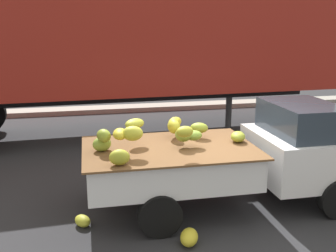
{
  "coord_description": "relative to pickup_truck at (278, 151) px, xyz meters",
  "views": [
    {
      "loc": [
        -2.04,
        -5.75,
        2.95
      ],
      "look_at": [
        -0.74,
        0.24,
        1.39
      ],
      "focal_mm": 42.03,
      "sensor_mm": 36.0,
      "label": 1
    }
  ],
  "objects": [
    {
      "name": "fallen_banana_bunch_near_tailgate",
      "position": [
        -3.3,
        -0.27,
        -0.8
      ],
      "size": [
        0.33,
        0.36,
        0.17
      ],
      "primitive_type": "ellipsoid",
      "rotation": [
        0.0,
        0.0,
        5.24
      ],
      "color": "gold",
      "rests_on": "ground"
    },
    {
      "name": "fallen_banana_bunch_by_wheel",
      "position": [
        -1.85,
        -1.11,
        -0.77
      ],
      "size": [
        0.37,
        0.44,
        0.22
      ],
      "primitive_type": "ellipsoid",
      "rotation": [
        0.0,
        0.0,
        4.34
      ],
      "color": "gold",
      "rests_on": "ground"
    },
    {
      "name": "pickup_truck",
      "position": [
        0.0,
        0.0,
        0.0
      ],
      "size": [
        4.84,
        1.86,
        1.7
      ],
      "rotation": [
        0.0,
        0.0,
        -0.01
      ],
      "color": "white",
      "rests_on": "ground"
    },
    {
      "name": "curb_strip",
      "position": [
        -1.14,
        8.05,
        -0.8
      ],
      "size": [
        80.0,
        0.8,
        0.16
      ],
      "primitive_type": "cube",
      "color": "gray",
      "rests_on": "ground"
    },
    {
      "name": "semi_trailer",
      "position": [
        -2.35,
        4.83,
        1.66
      ],
      "size": [
        12.09,
        3.04,
        3.95
      ],
      "rotation": [
        0.0,
        0.0,
        0.04
      ],
      "color": "maroon",
      "rests_on": "ground"
    },
    {
      "name": "ground",
      "position": [
        -1.14,
        -0.09,
        -0.88
      ],
      "size": [
        220.0,
        220.0,
        0.0
      ],
      "primitive_type": "plane",
      "color": "#28282B"
    }
  ]
}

